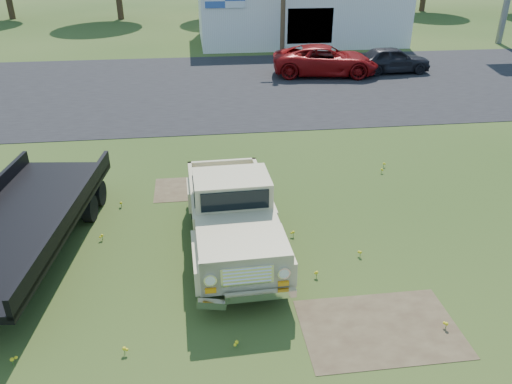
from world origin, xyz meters
TOP-DOWN VIEW (x-y plane):
  - ground at (0.00, 0.00)m, footprint 140.00×140.00m
  - asphalt_lot at (0.00, 15.00)m, footprint 90.00×14.00m
  - dirt_patch_a at (1.50, -3.00)m, footprint 3.00×2.00m
  - dirt_patch_b at (-2.00, 3.50)m, footprint 2.20×1.60m
  - commercial_building at (6.00, 26.99)m, footprint 14.20×8.20m
  - vintage_pickup_truck at (-1.05, 0.17)m, footprint 2.21×5.35m
  - flatbed_trailer at (-5.90, 0.54)m, footprint 3.26×7.52m
  - red_pickup at (5.41, 16.56)m, footprint 5.97×3.38m
  - dark_sedan at (9.19, 16.61)m, footprint 4.20×1.80m

SIDE VIEW (x-z plane):
  - ground at x=0.00m, z-range 0.00..0.00m
  - asphalt_lot at x=0.00m, z-range -0.01..0.01m
  - dirt_patch_a at x=1.50m, z-range -0.01..0.01m
  - dirt_patch_b at x=-2.00m, z-range -0.01..0.01m
  - dark_sedan at x=9.19m, z-range 0.00..1.41m
  - red_pickup at x=5.41m, z-range 0.00..1.57m
  - vintage_pickup_truck at x=-1.05m, z-range 0.00..1.92m
  - flatbed_trailer at x=-5.90m, z-range 0.00..1.99m
  - commercial_building at x=6.00m, z-range 0.03..4.18m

